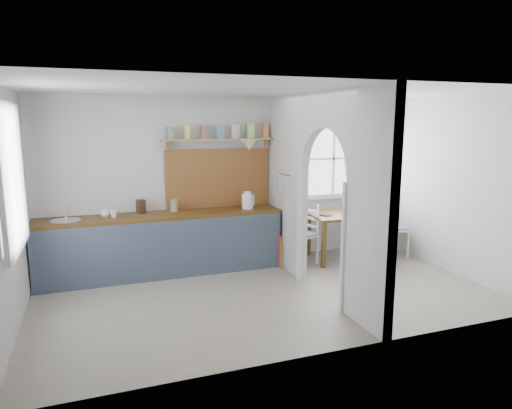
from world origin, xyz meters
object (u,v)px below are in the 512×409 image
object	(u,v)px
dining_table	(348,236)
chair_left	(300,234)
kettle	(247,200)
chair_right	(392,227)
vase	(347,204)

from	to	relation	value
dining_table	chair_left	world-z (taller)	chair_left
kettle	dining_table	bearing A→B (deg)	-22.01
dining_table	kettle	xyz separation A→B (m)	(-1.64, 0.24, 0.66)
dining_table	chair_right	size ratio (longest dim) A/B	1.26
dining_table	vase	distance (m)	0.56
dining_table	vase	bearing A→B (deg)	72.39
vase	chair_right	bearing A→B (deg)	-23.47
dining_table	kettle	world-z (taller)	kettle
dining_table	chair_right	xyz separation A→B (m)	(0.82, -0.05, 0.10)
chair_left	chair_right	distance (m)	1.64
chair_left	vase	world-z (taller)	vase
dining_table	chair_right	bearing A→B (deg)	3.34
chair_right	vase	bearing A→B (deg)	77.00
dining_table	chair_left	size ratio (longest dim) A/B	1.28
chair_left	vase	size ratio (longest dim) A/B	4.70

